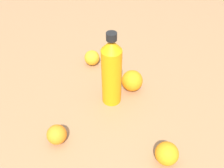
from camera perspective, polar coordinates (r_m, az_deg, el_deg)
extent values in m
plane|color=olive|center=(0.89, -2.17, -4.79)|extent=(2.40, 2.40, 0.00)
cylinder|color=orange|center=(0.83, 0.00, 1.54)|extent=(0.07, 0.07, 0.22)
cone|color=orange|center=(0.75, 0.00, 9.02)|extent=(0.07, 0.07, 0.04)
cylinder|color=black|center=(0.73, 0.00, 11.02)|extent=(0.03, 0.03, 0.02)
sphere|color=orange|center=(0.74, 12.73, -15.63)|extent=(0.07, 0.07, 0.07)
sphere|color=orange|center=(0.92, 4.91, 0.65)|extent=(0.08, 0.08, 0.08)
sphere|color=orange|center=(1.05, -4.71, 6.15)|extent=(0.06, 0.06, 0.06)
sphere|color=orange|center=(0.78, -12.84, -11.48)|extent=(0.06, 0.06, 0.06)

